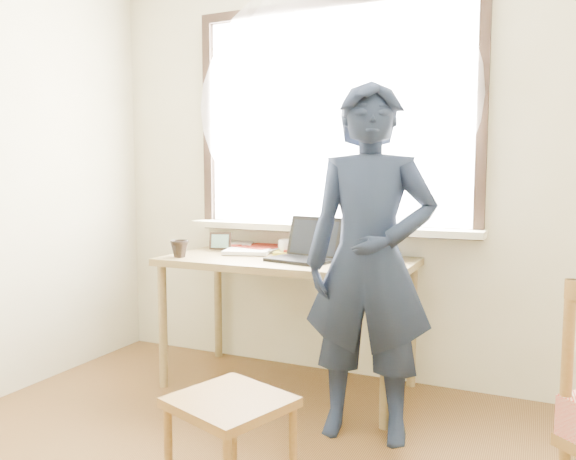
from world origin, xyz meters
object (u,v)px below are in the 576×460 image
at_px(desk, 288,272).
at_px(laptop, 307,250).
at_px(work_chair, 230,414).
at_px(person, 370,263).
at_px(mug_white, 287,247).
at_px(mug_dark, 179,249).

distance_m(desk, laptop, 0.19).
xyz_separation_m(desk, work_chair, (0.29, -1.16, -0.34)).
relative_size(desk, person, 0.85).
distance_m(desk, work_chair, 1.25).
height_order(desk, person, person).
bearing_deg(mug_white, mug_dark, -143.72).
bearing_deg(person, work_chair, -120.90).
distance_m(desk, person, 0.74).
xyz_separation_m(mug_dark, work_chair, (0.88, -0.93, -0.47)).
bearing_deg(laptop, person, -38.01).
bearing_deg(mug_dark, laptop, 15.59).
bearing_deg(desk, work_chair, -76.04).
height_order(desk, mug_dark, mug_dark).
bearing_deg(laptop, mug_dark, -164.41).
relative_size(desk, laptop, 3.49).
xyz_separation_m(work_chair, person, (0.32, 0.76, 0.49)).
xyz_separation_m(desk, mug_dark, (-0.59, -0.23, 0.13)).
bearing_deg(mug_white, desk, -64.82).
bearing_deg(desk, mug_dark, -158.58).
height_order(desk, laptop, laptop).
bearing_deg(mug_dark, work_chair, -46.48).
bearing_deg(desk, mug_white, 115.18).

